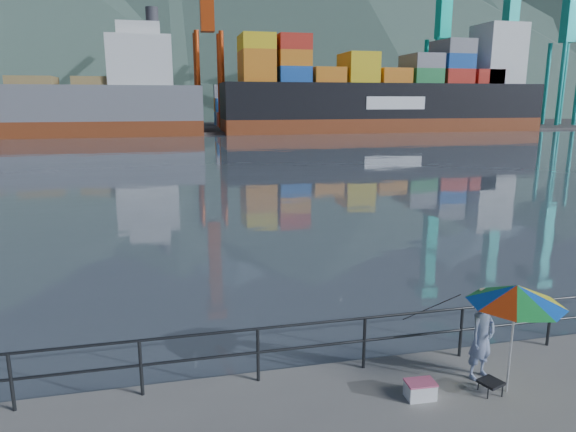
# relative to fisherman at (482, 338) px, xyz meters

# --- Properties ---
(harbor_water) EXTENTS (500.00, 280.00, 0.00)m
(harbor_water) POSITION_rel_fisherman_xyz_m (-2.92, 129.08, -0.76)
(harbor_water) COLOR #4F5B67
(harbor_water) RESTS_ON ground
(far_dock) EXTENTS (200.00, 40.00, 0.40)m
(far_dock) POSITION_rel_fisherman_xyz_m (7.08, 92.08, -0.76)
(far_dock) COLOR #514F4C
(far_dock) RESTS_ON ground
(guardrail) EXTENTS (22.00, 0.06, 1.03)m
(guardrail) POSITION_rel_fisherman_xyz_m (-2.92, 0.78, -0.24)
(guardrail) COLOR #2D3033
(guardrail) RESTS_ON ground
(mountains) EXTENTS (600.00, 332.80, 80.00)m
(mountains) POSITION_rel_fisherman_xyz_m (35.90, 206.83, 34.79)
(mountains) COLOR #385147
(mountains) RESTS_ON ground
(port_cranes) EXTENTS (116.00, 28.00, 38.40)m
(port_cranes) POSITION_rel_fisherman_xyz_m (28.08, 83.08, 15.24)
(port_cranes) COLOR red
(port_cranes) RESTS_ON ground
(container_stacks) EXTENTS (58.00, 8.40, 7.80)m
(container_stacks) POSITION_rel_fisherman_xyz_m (31.33, 92.86, 2.22)
(container_stacks) COLOR red
(container_stacks) RESTS_ON ground
(fisherman) EXTENTS (0.64, 0.52, 1.53)m
(fisherman) POSITION_rel_fisherman_xyz_m (0.00, 0.00, 0.00)
(fisherman) COLOR navy
(fisherman) RESTS_ON ground
(beach_umbrella) EXTENTS (1.84, 1.84, 1.94)m
(beach_umbrella) POSITION_rel_fisherman_xyz_m (0.19, -0.54, 1.01)
(beach_umbrella) COLOR white
(beach_umbrella) RESTS_ON ground
(folding_stool) EXTENTS (0.44, 0.44, 0.23)m
(folding_stool) POSITION_rel_fisherman_xyz_m (-0.12, -0.52, -0.64)
(folding_stool) COLOR black
(folding_stool) RESTS_ON ground
(cooler_bag) EXTENTS (0.49, 0.34, 0.27)m
(cooler_bag) POSITION_rel_fisherman_xyz_m (-1.36, -0.38, -0.63)
(cooler_bag) COLOR white
(cooler_bag) RESTS_ON ground
(fishing_rod) EXTENTS (0.27, 1.71, 1.21)m
(fishing_rod) POSITION_rel_fisherman_xyz_m (-0.42, 1.15, -0.76)
(fishing_rod) COLOR black
(fishing_rod) RESTS_ON ground
(bulk_carrier) EXTENTS (47.59, 8.24, 14.50)m
(bulk_carrier) POSITION_rel_fisherman_xyz_m (-21.85, 73.52, 3.42)
(bulk_carrier) COLOR maroon
(bulk_carrier) RESTS_ON ground
(container_ship) EXTENTS (54.14, 9.02, 18.10)m
(container_ship) POSITION_rel_fisherman_xyz_m (32.07, 74.57, 5.12)
(container_ship) COLOR maroon
(container_ship) RESTS_ON ground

